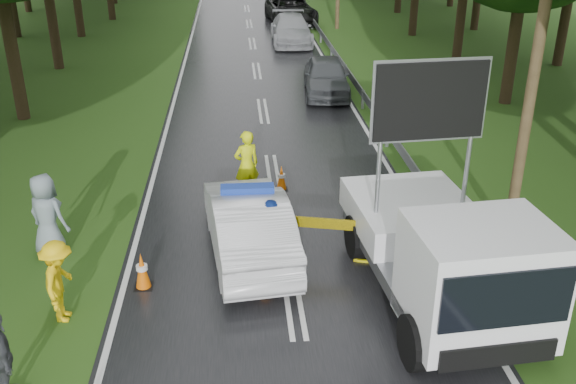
{
  "coord_description": "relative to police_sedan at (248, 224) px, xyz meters",
  "views": [
    {
      "loc": [
        -0.97,
        -10.6,
        7.12
      ],
      "look_at": [
        0.09,
        2.02,
        1.3
      ],
      "focal_mm": 40.0,
      "sensor_mm": 36.0,
      "label": 1
    }
  ],
  "objects": [
    {
      "name": "ground",
      "position": [
        0.8,
        -1.65,
        -0.75
      ],
      "size": [
        160.0,
        160.0,
        0.0
      ],
      "primitive_type": "plane",
      "color": "#294F16",
      "rests_on": "ground"
    },
    {
      "name": "road",
      "position": [
        0.8,
        28.35,
        -0.74
      ],
      "size": [
        7.0,
        140.0,
        0.02
      ],
      "primitive_type": "cube",
      "color": "black",
      "rests_on": "ground"
    },
    {
      "name": "guardrail",
      "position": [
        4.5,
        28.02,
        -0.2
      ],
      "size": [
        0.12,
        60.06,
        0.7
      ],
      "color": "gray",
      "rests_on": "ground"
    },
    {
      "name": "utility_pole_near",
      "position": [
        6.0,
        0.35,
        4.31
      ],
      "size": [
        1.4,
        0.24,
        10.0
      ],
      "color": "#43351F",
      "rests_on": "ground"
    },
    {
      "name": "police_sedan",
      "position": [
        0.0,
        0.0,
        0.0
      ],
      "size": [
        2.1,
        4.69,
        1.64
      ],
      "rotation": [
        0.0,
        0.0,
        3.26
      ],
      "color": "silver",
      "rests_on": "ground"
    },
    {
      "name": "work_truck",
      "position": [
        3.58,
        -2.28,
        0.44
      ],
      "size": [
        2.88,
        5.7,
        4.4
      ],
      "rotation": [
        0.0,
        0.0,
        0.08
      ],
      "color": "gray",
      "rests_on": "ground"
    },
    {
      "name": "barrier",
      "position": [
        1.6,
        -0.36,
        0.0
      ],
      "size": [
        2.35,
        0.63,
        1.0
      ],
      "rotation": [
        0.0,
        0.0,
        -0.25
      ],
      "color": "yellow",
      "rests_on": "ground"
    },
    {
      "name": "officer",
      "position": [
        0.04,
        2.95,
        0.16
      ],
      "size": [
        0.78,
        0.65,
        1.83
      ],
      "primitive_type": "imported",
      "rotation": [
        0.0,
        0.0,
        3.51
      ],
      "color": "#E5F70D",
      "rests_on": "ground"
    },
    {
      "name": "civilian",
      "position": [
        0.5,
        -0.59,
        0.03
      ],
      "size": [
        0.94,
        0.88,
        1.56
      ],
      "primitive_type": "imported",
      "rotation": [
        0.0,
        0.0,
        0.49
      ],
      "color": "#18389C",
      "rests_on": "ground"
    },
    {
      "name": "bystander_left",
      "position": [
        -3.48,
        -2.08,
        0.05
      ],
      "size": [
        0.62,
        1.05,
        1.61
      ],
      "primitive_type": "imported",
      "rotation": [
        0.0,
        0.0,
        1.55
      ],
      "color": "yellow",
      "rests_on": "ground"
    },
    {
      "name": "bystander_mid",
      "position": [
        -3.85,
        -4.15,
        0.05
      ],
      "size": [
        0.83,
        1.0,
        1.6
      ],
      "primitive_type": "imported",
      "rotation": [
        0.0,
        0.0,
        2.14
      ],
      "color": "#3A3C42",
      "rests_on": "ground"
    },
    {
      "name": "bystander_right",
      "position": [
        -4.28,
        0.36,
        0.19
      ],
      "size": [
        1.1,
        0.96,
        1.89
      ],
      "primitive_type": "imported",
      "rotation": [
        0.0,
        0.0,
        2.65
      ],
      "color": "gray",
      "rests_on": "ground"
    },
    {
      "name": "queue_car_first",
      "position": [
        3.4,
        12.36,
        -0.02
      ],
      "size": [
        2.07,
        4.42,
        1.46
      ],
      "primitive_type": "imported",
      "rotation": [
        0.0,
        0.0,
        -0.08
      ],
      "color": "#404347",
      "rests_on": "ground"
    },
    {
      "name": "queue_car_second",
      "position": [
        2.89,
        22.31,
        -0.02
      ],
      "size": [
        2.12,
        5.09,
        1.47
      ],
      "primitive_type": "imported",
      "rotation": [
        0.0,
        0.0,
        -0.01
      ],
      "color": "#98999F",
      "rests_on": "ground"
    },
    {
      "name": "queue_car_third",
      "position": [
        3.4,
        28.31,
        0.06
      ],
      "size": [
        3.13,
        6.0,
        1.61
      ],
      "primitive_type": "imported",
      "rotation": [
        0.0,
        0.0,
        0.08
      ],
      "color": "black",
      "rests_on": "ground"
    },
    {
      "name": "cone_center",
      "position": [
        0.27,
        -1.65,
        -0.44
      ],
      "size": [
        0.3,
        0.3,
        0.64
      ],
      "color": "black",
      "rests_on": "ground"
    },
    {
      "name": "cone_far",
      "position": [
        0.96,
        3.35,
        -0.41
      ],
      "size": [
        0.33,
        0.33,
        0.7
      ],
      "color": "black",
      "rests_on": "ground"
    },
    {
      "name": "cone_left_mid",
      "position": [
        -2.15,
        -1.15,
        -0.37
      ],
      "size": [
        0.37,
        0.37,
        0.78
      ],
      "color": "black",
      "rests_on": "ground"
    },
    {
      "name": "cone_right",
      "position": [
        3.46,
        2.0,
        -0.37
      ],
      "size": [
        0.37,
        0.37,
        0.78
      ],
      "color": "black",
      "rests_on": "ground"
    }
  ]
}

